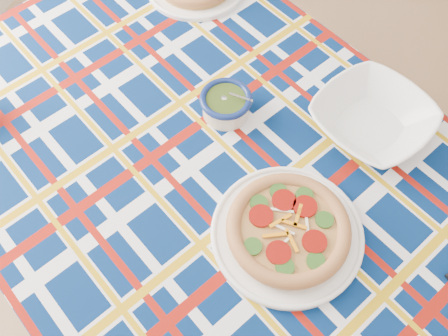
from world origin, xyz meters
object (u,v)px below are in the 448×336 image
at_px(dining_table, 229,194).
at_px(main_focaccia_plate, 288,229).
at_px(serving_bowl, 372,119).
at_px(pesto_bowl, 226,103).

xyz_separation_m(dining_table, main_focaccia_plate, (0.18, -0.08, 0.12)).
height_order(dining_table, serving_bowl, serving_bowl).
bearing_deg(dining_table, main_focaccia_plate, -0.26).
xyz_separation_m(pesto_bowl, serving_bowl, (0.36, 0.11, -0.00)).
height_order(main_focaccia_plate, serving_bowl, serving_bowl).
distance_m(dining_table, serving_bowl, 0.42).
relative_size(main_focaccia_plate, pesto_bowl, 2.65).
xyz_separation_m(main_focaccia_plate, pesto_bowl, (-0.27, 0.26, 0.01)).
bearing_deg(serving_bowl, main_focaccia_plate, -103.23).
xyz_separation_m(dining_table, pesto_bowl, (-0.09, 0.18, 0.13)).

